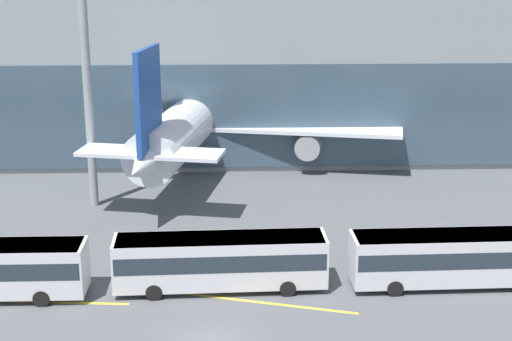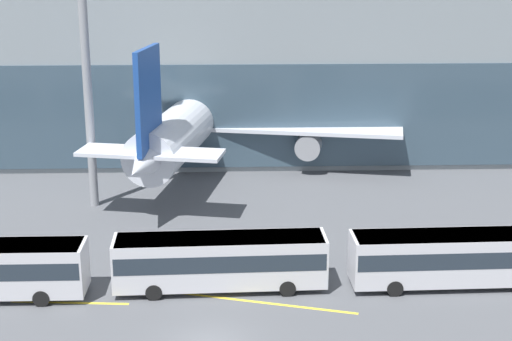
{
  "view_description": "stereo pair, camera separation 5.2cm",
  "coord_description": "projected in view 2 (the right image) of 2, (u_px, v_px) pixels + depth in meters",
  "views": [
    {
      "loc": [
        1.18,
        -37.69,
        20.96
      ],
      "look_at": [
        3.12,
        18.87,
        4.0
      ],
      "focal_mm": 55.0,
      "sensor_mm": 36.0,
      "label": 1
    },
    {
      "loc": [
        1.23,
        -37.69,
        20.96
      ],
      "look_at": [
        3.12,
        18.87,
        4.0
      ],
      "focal_mm": 55.0,
      "sensor_mm": 36.0,
      "label": 2
    }
  ],
  "objects": [
    {
      "name": "lane_stripe_3",
      "position": [
        262.0,
        302.0,
        46.71
      ],
      "size": [
        11.18,
        3.53,
        0.01
      ],
      "primitive_type": "cube",
      "rotation": [
        0.0,
        0.0,
        -0.29
      ],
      "color": "yellow",
      "rests_on": "ground_plane"
    },
    {
      "name": "shuttle_bus_3",
      "position": [
        456.0,
        256.0,
        48.45
      ],
      "size": [
        13.06,
        3.08,
        3.4
      ],
      "rotation": [
        0.0,
        0.0,
        0.03
      ],
      "color": "silver",
      "rests_on": "ground_plane"
    },
    {
      "name": "shuttle_bus_2",
      "position": [
        220.0,
        259.0,
        47.96
      ],
      "size": [
        13.08,
        3.18,
        3.4
      ],
      "rotation": [
        0.0,
        0.0,
        0.03
      ],
      "color": "silver",
      "rests_on": "ground_plane"
    },
    {
      "name": "airliner_at_gate_far",
      "position": [
        197.0,
        116.0,
        73.58
      ],
      "size": [
        38.26,
        40.02,
        13.16
      ],
      "rotation": [
        0.0,
        0.0,
        1.37
      ],
      "color": "silver",
      "rests_on": "ground_plane"
    },
    {
      "name": "floodlight_mast",
      "position": [
        84.0,
        25.0,
        59.47
      ],
      "size": [
        2.02,
        2.02,
        25.63
      ],
      "color": "gray",
      "rests_on": "ground_plane"
    },
    {
      "name": "lane_stripe_4",
      "position": [
        195.0,
        275.0,
        50.55
      ],
      "size": [
        6.41,
        2.12,
        0.01
      ],
      "primitive_type": "cube",
      "rotation": [
        0.0,
        0.0,
        -0.29
      ],
      "color": "yellow",
      "rests_on": "ground_plane"
    },
    {
      "name": "lane_stripe_0",
      "position": [
        70.0,
        303.0,
        46.68
      ],
      "size": [
        7.08,
        0.82,
        0.01
      ],
      "primitive_type": "cube",
      "rotation": [
        0.0,
        0.0,
        -0.08
      ],
      "color": "yellow",
      "rests_on": "ground_plane"
    }
  ]
}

